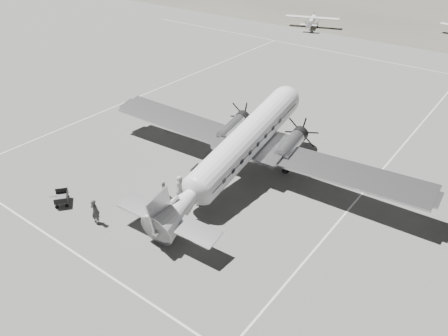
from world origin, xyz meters
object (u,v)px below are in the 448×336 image
baggage_cart_near (148,209)px  light_plane_left (312,22)px  dc3_airliner (239,150)px  ramp_agent (164,189)px  baggage_cart_far (62,198)px  ground_crew (95,211)px  passenger (180,185)px

baggage_cart_near → light_plane_left: bearing=111.9°
dc3_airliner → ramp_agent: (-3.33, -5.55, -2.18)m
dc3_airliner → baggage_cart_far: bearing=-132.2°
light_plane_left → baggage_cart_near: 62.42m
dc3_airliner → baggage_cart_far: dc3_airliner is taller
baggage_cart_far → ground_crew: (4.16, 0.07, 0.56)m
ground_crew → passenger: ground_crew is taller
passenger → baggage_cart_far: bearing=142.8°
ground_crew → passenger: 6.98m
baggage_cart_near → ramp_agent: bearing=110.0°
light_plane_left → baggage_cart_far: bearing=-99.1°
passenger → ramp_agent: bearing=152.1°
light_plane_left → baggage_cart_near: size_ratio=6.45×
light_plane_left → ground_crew: light_plane_left is taller
dc3_airliner → ground_crew: size_ratio=14.97×
ground_crew → passenger: (2.43, 6.54, -0.18)m
baggage_cart_near → passenger: passenger is taller
baggage_cart_far → light_plane_left: bearing=138.8°
light_plane_left → ground_crew: 64.77m
dc3_airliner → baggage_cart_far: size_ratio=18.53×
ramp_agent → dc3_airliner: bearing=-14.7°
ramp_agent → passenger: size_ratio=0.87×
baggage_cart_far → ground_crew: ground_crew is taller
baggage_cart_far → ramp_agent: ramp_agent is taller
light_plane_left → ground_crew: size_ratio=4.96×
dc3_airliner → baggage_cart_near: 8.82m
dc3_airliner → light_plane_left: bearing=108.3°
light_plane_left → passenger: bearing=-91.8°
baggage_cart_far → ramp_agent: 8.09m
baggage_cart_near → baggage_cart_far: 7.18m
ramp_agent → baggage_cart_far: bearing=149.9°
dc3_airliner → ramp_agent: bearing=-123.6°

